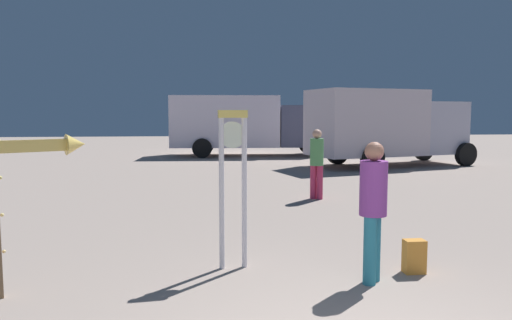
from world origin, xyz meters
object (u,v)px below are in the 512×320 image
Objects in this scene: box_truck_near at (385,125)px; box_truck_far at (241,123)px; person_distant at (317,160)px; standing_clock at (233,175)px; person_near_clock at (373,205)px; backpack at (414,257)px; arrow_sign at (29,175)px.

box_truck_near reaches higher than box_truck_far.
person_distant is 8.19m from box_truck_near.
standing_clock is 1.22× the size of person_near_clock.
backpack is 0.26× the size of person_distant.
backpack is 0.06× the size of box_truck_near.
person_near_clock is 5.77m from person_distant.
standing_clock reaches higher than person_distant.
person_distant is at bearing 89.84° from backpack.
standing_clock is 2.58m from backpack.
standing_clock is 0.29× the size of box_truck_far.
standing_clock is at bearing -115.06° from person_distant.
backpack is at bearing -87.36° from box_truck_far.
person_distant is at bearing 83.20° from person_near_clock.
arrow_sign is 18.03m from box_truck_far.
arrow_sign is at bearing -178.38° from backpack.
person_near_clock is (1.64, -0.76, -0.29)m from standing_clock.
box_truck_near is at bearing 70.57° from backpack.
backpack is 13.17m from box_truck_near.
standing_clock is 4.82× the size of backpack.
person_near_clock is 1.03× the size of person_distant.
box_truck_near is (5.03, 12.64, 0.64)m from person_near_clock.
person_near_clock is at bearing -111.69° from box_truck_near.
standing_clock reaches higher than person_near_clock.
arrow_sign is 4.77× the size of backpack.
box_truck_near is at bearing 57.86° from person_distant.
person_distant is at bearing -86.10° from box_truck_far.
person_distant is at bearing -122.14° from box_truck_near.
standing_clock is 17.07m from box_truck_far.
standing_clock reaches higher than backpack.
arrow_sign reaches higher than person_distant.
box_truck_far is at bearing 135.24° from box_truck_near.
person_near_clock is 3.95× the size of backpack.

